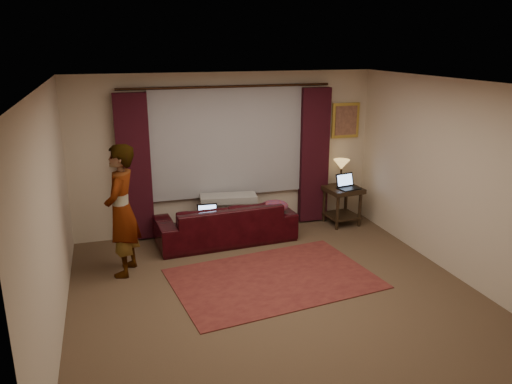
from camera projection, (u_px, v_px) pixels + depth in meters
floor at (276, 296)px, 6.25m from camera, size 5.00×5.00×0.01m
ceiling at (279, 84)px, 5.50m from camera, size 5.00×5.00×0.02m
wall_back at (227, 153)px, 8.16m from camera, size 5.00×0.02×2.60m
wall_front at (392, 295)px, 3.58m from camera, size 5.00×0.02×2.60m
wall_left at (50, 217)px, 5.17m from camera, size 0.02×5.00×2.60m
wall_right at (456, 180)px, 6.57m from camera, size 0.02×5.00×2.60m
sheer_curtain at (228, 142)px, 8.05m from camera, size 2.50×0.05×1.80m
drape_left at (134, 168)px, 7.68m from camera, size 0.50×0.14×2.30m
drape_right at (314, 156)px, 8.51m from camera, size 0.50×0.14×2.30m
curtain_rod at (228, 87)px, 7.75m from camera, size 0.04×0.04×3.40m
picture_frame at (345, 120)px, 8.59m from camera, size 0.50×0.04×0.60m
sofa at (225, 215)px, 7.85m from camera, size 2.22×1.07×0.87m
throw_blanket at (228, 184)px, 7.91m from camera, size 0.94×0.49×0.11m
clothing_pile at (274, 207)px, 7.91m from camera, size 0.48×0.38×0.20m
laptop_sofa at (208, 214)px, 7.55m from camera, size 0.33×0.36×0.23m
area_rug at (273, 279)px, 6.68m from camera, size 2.82×2.06×0.01m
end_table at (342, 206)px, 8.62m from camera, size 0.63×0.63×0.66m
tiffany_lamp at (341, 172)px, 8.61m from camera, size 0.29×0.29×0.45m
laptop_table at (349, 182)px, 8.38m from camera, size 0.40×0.43×0.25m
person at (122, 211)px, 6.61m from camera, size 0.67×0.67×1.79m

